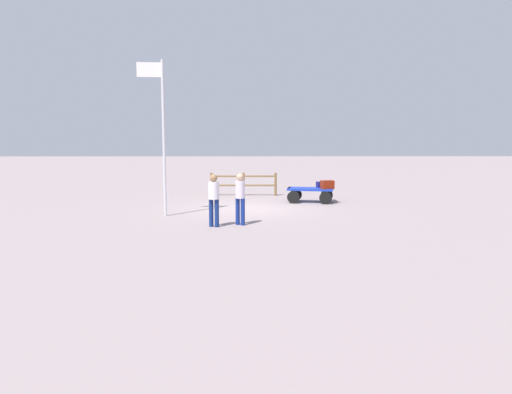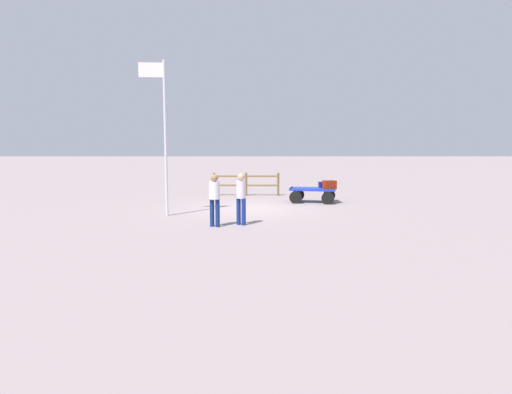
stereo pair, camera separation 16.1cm
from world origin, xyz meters
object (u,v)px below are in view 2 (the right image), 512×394
luggage_cart (312,192)px  worker_lead (215,196)px  flagpole (163,126)px  suitcase_maroon (326,185)px  suitcase_dark (329,185)px  worker_trailing (241,196)px

luggage_cart → worker_lead: (3.81, 5.86, 0.54)m
worker_lead → flagpole: 3.72m
luggage_cart → flagpole: flagpole is taller
suitcase_maroon → flagpole: 8.02m
luggage_cart → suitcase_maroon: size_ratio=3.16×
suitcase_dark → worker_trailing: worker_trailing is taller
worker_lead → worker_trailing: same height
suitcase_maroon → worker_trailing: bearing=58.2°
luggage_cart → flagpole: 7.43m
worker_trailing → suitcase_dark: bearing=-125.3°
luggage_cart → worker_lead: worker_lead is taller
worker_lead → suitcase_maroon: bearing=-125.8°
luggage_cart → worker_lead: bearing=57.0°
suitcase_maroon → worker_trailing: (3.64, 5.87, 0.20)m
suitcase_maroon → suitcase_dark: (-0.04, 0.67, 0.06)m
worker_lead → flagpole: (2.02, -2.19, 2.24)m
luggage_cart → flagpole: (5.83, 3.67, 2.78)m
luggage_cart → suitcase_maroon: 0.80m
worker_lead → worker_trailing: (-0.83, -0.32, -0.03)m
worker_lead → worker_trailing: bearing=-158.7°
suitcase_maroon → worker_lead: 7.64m
luggage_cart → worker_lead: size_ratio=1.27×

